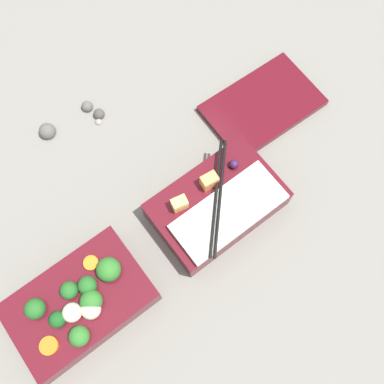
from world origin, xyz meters
The scene contains 8 objects.
ground_plane centered at (0.00, 0.00, 0.00)m, with size 3.00×3.00×0.00m, color slate.
bento_tray_vegetable centered at (-0.14, -0.01, 0.03)m, with size 0.22×0.14×0.08m.
bento_tray_rice centered at (0.13, -0.01, 0.03)m, with size 0.22×0.16×0.08m.
bento_lid centered at (0.33, 0.10, 0.01)m, with size 0.21×0.14×0.02m, color #510F19.
pebble_0 centered at (0.06, 0.26, 0.00)m, with size 0.01×0.01×0.01m, color gray.
pebble_1 centered at (0.06, 0.30, 0.01)m, with size 0.02×0.02×0.02m, color #595651.
pebble_2 centered at (0.07, 0.28, 0.01)m, with size 0.02×0.02×0.02m, color #474442.
pebble_3 centered at (-0.03, 0.30, 0.01)m, with size 0.03×0.03×0.03m, color #595651.
Camera 1 is at (-0.05, -0.18, 0.76)m, focal length 42.00 mm.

